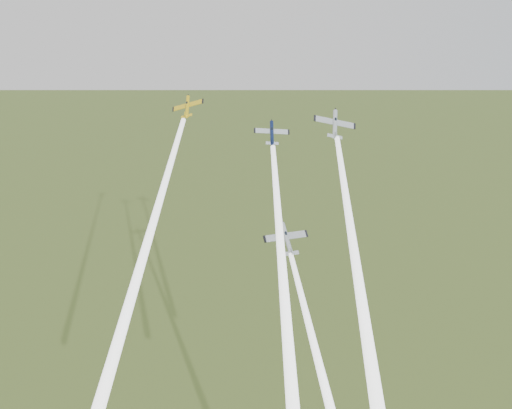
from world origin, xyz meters
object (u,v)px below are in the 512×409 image
at_px(plane_yellow, 187,107).
at_px(plane_silver_low, 287,239).
at_px(plane_navy, 272,133).
at_px(plane_silver_right, 335,124).

height_order(plane_yellow, plane_silver_low, plane_yellow).
height_order(plane_navy, plane_silver_low, plane_navy).
height_order(plane_yellow, plane_navy, plane_yellow).
bearing_deg(plane_yellow, plane_silver_right, 8.57).
distance_m(plane_navy, plane_silver_low, 20.47).
distance_m(plane_silver_right, plane_silver_low, 24.07).
xyz_separation_m(plane_navy, plane_silver_low, (2.40, -7.06, -19.06)).
xyz_separation_m(plane_silver_right, plane_silver_low, (-9.91, -7.91, -20.46)).
xyz_separation_m(plane_yellow, plane_silver_low, (18.61, -12.32, -23.44)).
bearing_deg(plane_yellow, plane_silver_low, -16.15).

